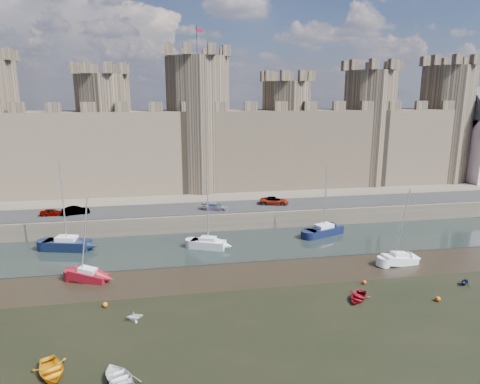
# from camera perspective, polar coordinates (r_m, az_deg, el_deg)

# --- Properties ---
(ground) EXTENTS (160.00, 160.00, 0.00)m
(ground) POSITION_cam_1_polar(r_m,az_deg,el_deg) (34.56, -1.74, -21.23)
(ground) COLOR black
(ground) RESTS_ON ground
(water_channel) EXTENTS (160.00, 12.00, 0.08)m
(water_channel) POSITION_cam_1_polar(r_m,az_deg,el_deg) (55.92, -5.31, -7.34)
(water_channel) COLOR black
(water_channel) RESTS_ON ground
(quay) EXTENTS (160.00, 60.00, 2.50)m
(quay) POSITION_cam_1_polar(r_m,az_deg,el_deg) (90.23, -7.23, 1.30)
(quay) COLOR #4C443A
(quay) RESTS_ON ground
(road) EXTENTS (160.00, 7.00, 0.10)m
(road) POSITION_cam_1_polar(r_m,az_deg,el_deg) (64.66, -6.09, -2.19)
(road) COLOR black
(road) RESTS_ON quay
(castle) EXTENTS (108.50, 11.00, 29.00)m
(castle) POSITION_cam_1_polar(r_m,az_deg,el_deg) (76.75, -7.47, 7.11)
(castle) COLOR #42382B
(castle) RESTS_ON quay
(car_0) EXTENTS (3.17, 1.34, 1.07)m
(car_0) POSITION_cam_1_polar(r_m,az_deg,el_deg) (65.99, -23.79, -2.50)
(car_0) COLOR gray
(car_0) RESTS_ON quay
(car_1) EXTENTS (3.98, 2.28, 1.24)m
(car_1) POSITION_cam_1_polar(r_m,az_deg,el_deg) (65.34, -21.05, -2.33)
(car_1) COLOR gray
(car_1) RESTS_ON quay
(car_2) EXTENTS (4.22, 2.77, 1.14)m
(car_2) POSITION_cam_1_polar(r_m,az_deg,el_deg) (63.38, -3.25, -1.96)
(car_2) COLOR gray
(car_2) RESTS_ON quay
(car_3) EXTENTS (4.86, 3.18, 1.24)m
(car_3) POSITION_cam_1_polar(r_m,az_deg,el_deg) (66.65, 4.60, -1.19)
(car_3) COLOR gray
(car_3) RESTS_ON quay
(sailboat_1) EXTENTS (5.98, 3.53, 11.25)m
(sailboat_1) POSITION_cam_1_polar(r_m,az_deg,el_deg) (58.66, -22.06, -6.43)
(sailboat_1) COLOR black
(sailboat_1) RESTS_ON ground
(sailboat_2) EXTENTS (4.72, 3.33, 9.51)m
(sailboat_2) POSITION_cam_1_polar(r_m,az_deg,el_deg) (55.14, -4.26, -6.80)
(sailboat_2) COLOR silver
(sailboat_2) RESTS_ON ground
(sailboat_3) EXTENTS (5.98, 4.11, 9.77)m
(sailboat_3) POSITION_cam_1_polar(r_m,az_deg,el_deg) (61.19, 11.13, -5.00)
(sailboat_3) COLOR black
(sailboat_3) RESTS_ON ground
(sailboat_4) EXTENTS (4.30, 2.88, 9.36)m
(sailboat_4) POSITION_cam_1_polar(r_m,az_deg,el_deg) (48.80, -19.61, -10.36)
(sailboat_4) COLOR maroon
(sailboat_4) RESTS_ON ground
(sailboat_5) EXTENTS (4.34, 2.04, 9.06)m
(sailboat_5) POSITION_cam_1_polar(r_m,az_deg,el_deg) (53.63, 20.49, -8.33)
(sailboat_5) COLOR silver
(sailboat_5) RESTS_ON ground
(dinghy_0) EXTENTS (3.58, 4.09, 0.71)m
(dinghy_0) POSITION_cam_1_polar(r_m,az_deg,el_deg) (35.27, -23.85, -20.99)
(dinghy_0) COLOR orange
(dinghy_0) RESTS_ON ground
(dinghy_2) EXTENTS (3.66, 4.09, 0.70)m
(dinghy_2) POSITION_cam_1_polar(r_m,az_deg,el_deg) (33.22, -15.88, -22.64)
(dinghy_2) COLOR silver
(dinghy_2) RESTS_ON ground
(dinghy_3) EXTENTS (1.60, 1.42, 0.77)m
(dinghy_3) POSITION_cam_1_polar(r_m,az_deg,el_deg) (40.12, -13.87, -15.76)
(dinghy_3) COLOR white
(dinghy_3) RESTS_ON ground
(dinghy_4) EXTENTS (3.36, 3.45, 0.58)m
(dinghy_4) POSITION_cam_1_polar(r_m,az_deg,el_deg) (43.77, 15.44, -13.43)
(dinghy_4) COLOR maroon
(dinghy_4) RESTS_ON ground
(dinghy_7) EXTENTS (1.80, 1.73, 0.73)m
(dinghy_7) POSITION_cam_1_polar(r_m,az_deg,el_deg) (50.94, 27.78, -10.56)
(dinghy_7) COLOR black
(dinghy_7) RESTS_ON ground
(buoy_1) EXTENTS (0.48, 0.48, 0.48)m
(buoy_1) POSITION_cam_1_polar(r_m,az_deg,el_deg) (43.05, -17.56, -14.12)
(buoy_1) COLOR #DF5509
(buoy_1) RESTS_ON ground
(buoy_3) EXTENTS (0.43, 0.43, 0.43)m
(buoy_3) POSITION_cam_1_polar(r_m,az_deg,el_deg) (47.35, 16.24, -11.49)
(buoy_3) COLOR #C14508
(buoy_3) RESTS_ON ground
(buoy_5) EXTENTS (0.50, 0.50, 0.50)m
(buoy_5) POSITION_cam_1_polar(r_m,az_deg,el_deg) (46.21, 24.88, -12.81)
(buoy_5) COLOR #C04E08
(buoy_5) RESTS_ON ground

